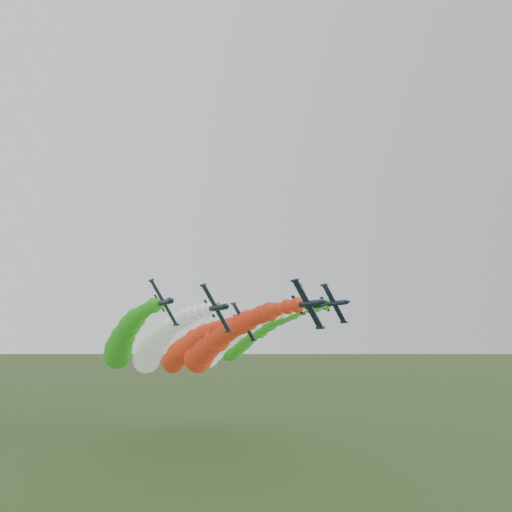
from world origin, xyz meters
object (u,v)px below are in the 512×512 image
at_px(jet_outer_left, 122,343).
at_px(jet_inner_right, 222,343).
at_px(jet_outer_right, 246,338).
at_px(jet_lead, 213,345).
at_px(jet_trail, 183,350).
at_px(jet_inner_left, 155,347).

bearing_deg(jet_outer_left, jet_inner_right, -18.52).
distance_m(jet_inner_right, jet_outer_right, 14.77).
relative_size(jet_lead, jet_outer_left, 1.00).
xyz_separation_m(jet_lead, jet_trail, (0.66, 29.56, -2.14)).
height_order(jet_lead, jet_outer_left, jet_outer_left).
relative_size(jet_outer_right, jet_trail, 1.00).
height_order(jet_inner_left, jet_outer_left, jet_outer_left).
xyz_separation_m(jet_lead, jet_inner_right, (6.64, 9.26, 0.62)).
height_order(jet_outer_left, jet_outer_right, jet_outer_right).
distance_m(jet_inner_left, jet_inner_right, 21.01).
relative_size(jet_lead, jet_inner_right, 1.00).
relative_size(jet_inner_right, jet_outer_right, 1.01).
bearing_deg(jet_trail, jet_lead, -91.29).
xyz_separation_m(jet_outer_right, jet_trail, (-17.98, 11.81, -4.13)).
distance_m(jet_inner_left, jet_trail, 24.69).
bearing_deg(jet_outer_left, jet_lead, -40.44).
bearing_deg(jet_outer_right, jet_lead, -136.41).
bearing_deg(jet_trail, jet_inner_right, -73.58).
height_order(jet_inner_right, jet_outer_right, jet_outer_right).
height_order(jet_inner_right, jet_trail, jet_inner_right).
bearing_deg(jet_lead, jet_outer_right, 43.59).
bearing_deg(jet_outer_left, jet_inner_left, -48.55).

